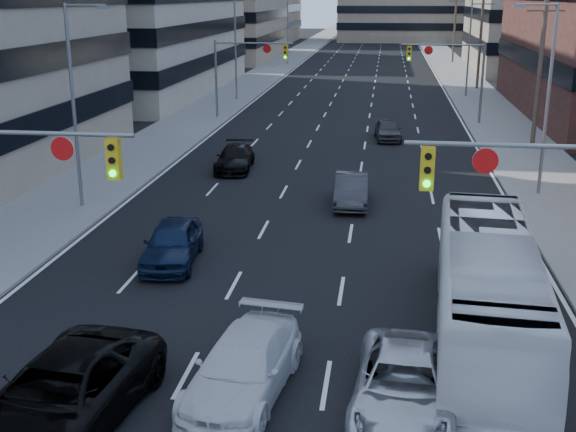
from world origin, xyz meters
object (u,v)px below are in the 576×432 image
Objects in this scene: silver_suv at (404,385)px; transit_bus at (487,289)px; white_van at (244,367)px; sedan_blue at (172,243)px; black_pickup at (63,395)px.

transit_bus is at bearing 63.91° from silver_suv.
white_van is 0.46× the size of transit_bus.
transit_bus is at bearing 38.94° from white_van.
transit_bus is at bearing -29.77° from sedan_blue.
black_pickup is 7.72m from silver_suv.
silver_suv is at bearing -115.74° from transit_bus.
black_pickup is at bearing -145.73° from transit_bus.
silver_suv is 0.45× the size of transit_bus.
black_pickup is at bearing -144.61° from white_van.
sedan_blue is at bearing 99.79° from black_pickup.
silver_suv is 1.12× the size of sedan_blue.
sedan_blue is at bearing 136.54° from silver_suv.
black_pickup reaches higher than white_van.
transit_bus reaches higher than white_van.
black_pickup is 0.54× the size of transit_bus.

